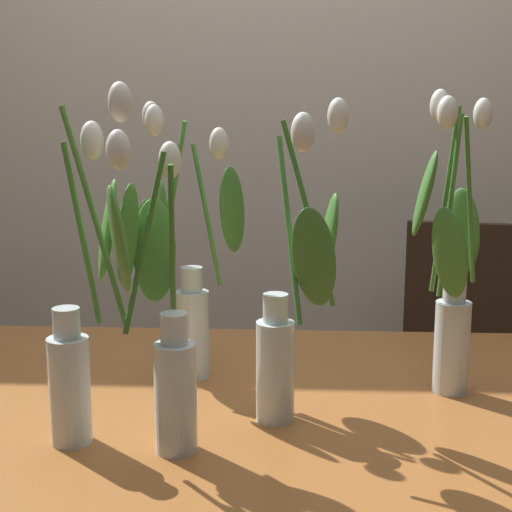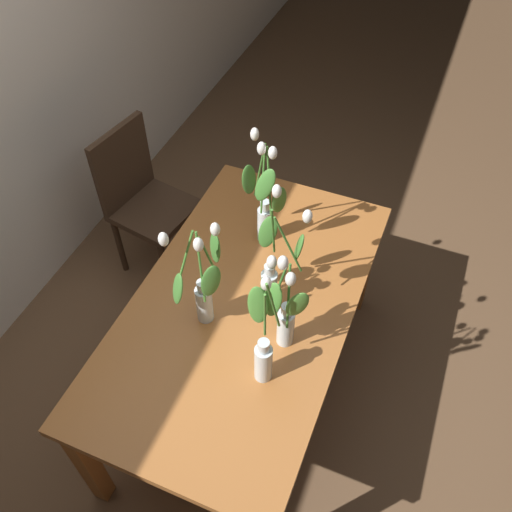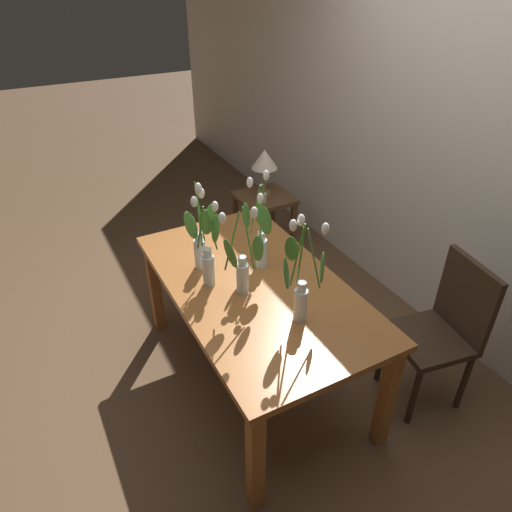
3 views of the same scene
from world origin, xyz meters
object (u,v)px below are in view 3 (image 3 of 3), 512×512
at_px(tulip_vase_0, 260,235).
at_px(table_lamp, 264,160).
at_px(tulip_vase_2, 207,255).
at_px(tulip_vase_1, 301,284).
at_px(dining_chair, 444,326).
at_px(dining_table, 255,296).
at_px(side_table, 264,208).
at_px(tulip_vase_3, 202,241).
at_px(tulip_vase_4, 243,267).
at_px(pillar_candle, 263,198).

bearing_deg(tulip_vase_0, table_lamp, 149.89).
distance_m(tulip_vase_2, table_lamp, 1.58).
height_order(tulip_vase_1, table_lamp, tulip_vase_1).
distance_m(tulip_vase_1, dining_chair, 0.97).
distance_m(dining_table, side_table, 1.53).
bearing_deg(tulip_vase_0, dining_chair, 46.14).
relative_size(dining_table, dining_chair, 1.72).
bearing_deg(side_table, tulip_vase_3, -43.52).
relative_size(tulip_vase_4, dining_chair, 0.60).
xyz_separation_m(tulip_vase_3, dining_chair, (0.87, 1.09, -0.41)).
bearing_deg(side_table, tulip_vase_2, -40.74).
bearing_deg(table_lamp, tulip_vase_0, -30.11).
height_order(tulip_vase_2, side_table, tulip_vase_2).
bearing_deg(tulip_vase_1, dining_table, -171.34).
relative_size(dining_table, tulip_vase_0, 2.87).
bearing_deg(pillar_candle, tulip_vase_0, -29.91).
distance_m(tulip_vase_3, dining_chair, 1.45).
bearing_deg(table_lamp, tulip_vase_3, -43.04).
distance_m(dining_table, dining_chair, 1.09).
height_order(table_lamp, pillar_candle, table_lamp).
relative_size(tulip_vase_1, table_lamp, 1.45).
xyz_separation_m(tulip_vase_0, tulip_vase_1, (0.51, -0.05, 0.01)).
height_order(tulip_vase_0, pillar_candle, tulip_vase_0).
relative_size(side_table, table_lamp, 1.38).
height_order(tulip_vase_2, table_lamp, tulip_vase_2).
distance_m(dining_table, pillar_candle, 1.40).
xyz_separation_m(dining_chair, table_lamp, (-1.94, -0.09, 0.33)).
bearing_deg(tulip_vase_1, tulip_vase_3, -158.13).
height_order(tulip_vase_0, table_lamp, tulip_vase_0).
xyz_separation_m(dining_table, tulip_vase_2, (-0.13, -0.22, 0.27)).
height_order(tulip_vase_2, dining_chair, tulip_vase_2).
relative_size(tulip_vase_0, dining_chair, 0.60).
bearing_deg(dining_table, tulip_vase_3, -143.17).
relative_size(tulip_vase_0, pillar_candle, 7.43).
xyz_separation_m(tulip_vase_0, tulip_vase_2, (0.01, -0.33, -0.03)).
distance_m(tulip_vase_1, table_lamp, 1.86).
bearing_deg(tulip_vase_2, dining_table, 59.68).
relative_size(tulip_vase_3, pillar_candle, 7.77).
bearing_deg(dining_chair, tulip_vase_4, -118.54).
height_order(tulip_vase_1, tulip_vase_2, tulip_vase_1).
distance_m(tulip_vase_3, table_lamp, 1.46).
distance_m(tulip_vase_3, side_table, 1.50).
relative_size(tulip_vase_0, tulip_vase_3, 0.96).
height_order(tulip_vase_4, table_lamp, tulip_vase_4).
distance_m(tulip_vase_0, tulip_vase_3, 0.33).
distance_m(tulip_vase_1, tulip_vase_4, 0.35).
height_order(side_table, table_lamp, table_lamp).
height_order(tulip_vase_1, side_table, tulip_vase_1).
bearing_deg(tulip_vase_2, tulip_vase_0, 92.03).
xyz_separation_m(tulip_vase_3, table_lamp, (-1.07, 1.00, -0.08)).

